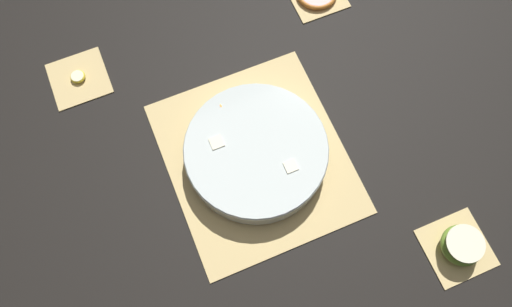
% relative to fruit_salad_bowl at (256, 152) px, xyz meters
% --- Properties ---
extents(ground_plane, '(6.00, 6.00, 0.00)m').
position_rel_fruit_salad_bowl_xyz_m(ground_plane, '(-0.00, 0.00, -0.04)').
color(ground_plane, black).
extents(bamboo_mat_center, '(0.41, 0.37, 0.01)m').
position_rel_fruit_salad_bowl_xyz_m(bamboo_mat_center, '(-0.00, 0.00, -0.04)').
color(bamboo_mat_center, '#D6B775').
rests_on(bamboo_mat_center, ground_plane).
extents(coaster_mat_near_left, '(0.13, 0.13, 0.01)m').
position_rel_fruit_salad_bowl_xyz_m(coaster_mat_near_left, '(-0.33, -0.30, -0.04)').
color(coaster_mat_near_left, '#D6B775').
rests_on(coaster_mat_near_left, ground_plane).
extents(coaster_mat_far_right, '(0.13, 0.13, 0.01)m').
position_rel_fruit_salad_bowl_xyz_m(coaster_mat_far_right, '(0.33, 0.30, -0.04)').
color(coaster_mat_far_right, '#D6B775').
rests_on(coaster_mat_far_right, ground_plane).
extents(fruit_salad_bowl, '(0.30, 0.30, 0.06)m').
position_rel_fruit_salad_bowl_xyz_m(fruit_salad_bowl, '(0.00, 0.00, 0.00)').
color(fruit_salad_bowl, silver).
rests_on(fruit_salad_bowl, bamboo_mat_center).
extents(apple_half, '(0.08, 0.08, 0.05)m').
position_rel_fruit_salad_bowl_xyz_m(apple_half, '(0.33, 0.30, -0.01)').
color(apple_half, '#7FAD38').
rests_on(apple_half, coaster_mat_far_right).
extents(banana_coin_single, '(0.03, 0.03, 0.01)m').
position_rel_fruit_salad_bowl_xyz_m(banana_coin_single, '(-0.33, -0.30, -0.03)').
color(banana_coin_single, '#F4EABC').
rests_on(banana_coin_single, coaster_mat_near_left).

